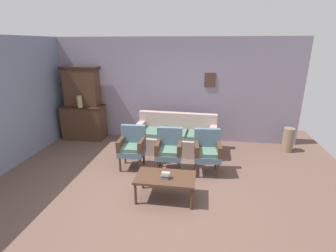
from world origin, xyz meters
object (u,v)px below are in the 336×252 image
coffee_table (165,179)px  vase_on_cabinet (80,102)px  side_cabinet (84,122)px  floor_vase_by_wall (288,140)px  armchair_row_middle (169,148)px  armchair_by_doorway (132,145)px  armchair_near_couch_end (207,150)px  book_stack_on_table (165,175)px  floral_couch (176,138)px

coffee_table → vase_on_cabinet: bearing=138.8°
side_cabinet → floor_vase_by_wall: bearing=-1.1°
armchair_row_middle → coffee_table: 1.00m
vase_on_cabinet → armchair_by_doorway: 2.28m
side_cabinet → armchair_by_doorway: side_cabinet is taller
armchair_row_middle → armchair_near_couch_end: same height
vase_on_cabinet → armchair_near_couch_end: size_ratio=0.34×
side_cabinet → armchair_row_middle: bearing=-30.1°
side_cabinet → vase_on_cabinet: (0.04, -0.17, 0.62)m
book_stack_on_table → armchair_row_middle: bearing=95.1°
floral_couch → coffee_table: (0.07, -2.02, 0.05)m
vase_on_cabinet → coffee_table: (2.65, -2.32, -0.71)m
floral_couch → armchair_row_middle: (-0.01, -1.03, 0.17)m
armchair_by_doorway → coffee_table: armchair_by_doorway is taller
side_cabinet → floral_couch: side_cabinet is taller
floral_couch → armchair_row_middle: bearing=-90.7°
vase_on_cabinet → side_cabinet: bearing=101.6°
side_cabinet → book_stack_on_table: size_ratio=7.66×
vase_on_cabinet → floor_vase_by_wall: 5.36m
floral_couch → book_stack_on_table: 2.07m
side_cabinet → book_stack_on_table: side_cabinet is taller
vase_on_cabinet → floral_couch: (2.58, -0.31, -0.76)m
armchair_near_couch_end → coffee_table: 1.24m
armchair_near_couch_end → coffee_table: size_ratio=0.90×
floral_couch → armchair_by_doorway: bearing=-129.0°
floor_vase_by_wall → armchair_by_doorway: bearing=-158.7°
floral_couch → coffee_table: size_ratio=1.98×
vase_on_cabinet → floor_vase_by_wall: (5.30, 0.07, -0.79)m
floor_vase_by_wall → side_cabinet: bearing=178.9°
floral_couch → coffee_table: 2.02m
vase_on_cabinet → book_stack_on_table: 3.62m
side_cabinet → coffee_table: (2.69, -2.49, -0.09)m
side_cabinet → floral_couch: 2.66m
side_cabinet → floor_vase_by_wall: (5.33, -0.10, -0.17)m
armchair_row_middle → floral_couch: bearing=89.3°
armchair_row_middle → armchair_by_doorway: bearing=177.4°
armchair_near_couch_end → armchair_row_middle: bearing=-177.3°
vase_on_cabinet → armchair_by_doorway: vase_on_cabinet is taller
coffee_table → floor_vase_by_wall: floor_vase_by_wall is taller
vase_on_cabinet → armchair_by_doorway: bearing=-36.2°
book_stack_on_table → floor_vase_by_wall: floor_vase_by_wall is taller
vase_on_cabinet → armchair_by_doorway: size_ratio=0.34×
floral_couch → side_cabinet: bearing=169.7°
book_stack_on_table → floor_vase_by_wall: size_ratio=0.25×
floral_couch → armchair_row_middle: 1.04m
book_stack_on_table → floor_vase_by_wall: (2.64, 2.44, -0.17)m
armchair_near_couch_end → floor_vase_by_wall: armchair_near_couch_end is taller
side_cabinet → armchair_row_middle: 3.01m
armchair_by_doorway → armchair_row_middle: size_ratio=1.00×
armchair_near_couch_end → coffee_table: armchair_near_couch_end is taller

